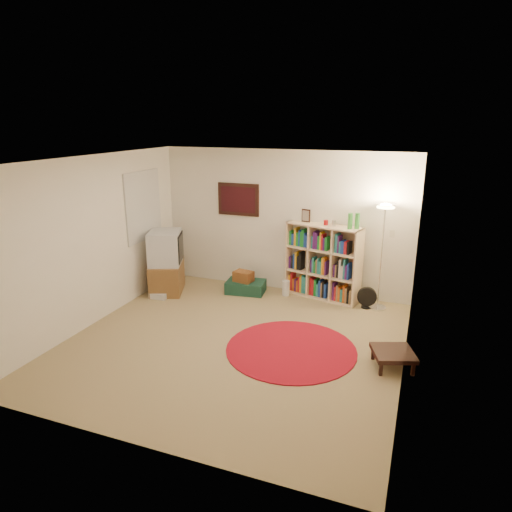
% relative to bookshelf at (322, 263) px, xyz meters
% --- Properties ---
extents(room, '(4.54, 4.54, 2.54)m').
position_rel_bookshelf_xyz_m(room, '(-0.81, -2.05, 0.63)').
color(room, '#9C875B').
rests_on(room, ground).
extents(bookshelf, '(1.34, 0.67, 1.55)m').
position_rel_bookshelf_xyz_m(bookshelf, '(0.00, 0.00, 0.00)').
color(bookshelf, '#FFD8AA').
rests_on(bookshelf, ground).
extents(floor_lamp, '(0.41, 0.41, 1.74)m').
position_rel_bookshelf_xyz_m(floor_lamp, '(0.99, -0.18, 0.82)').
color(floor_lamp, white).
rests_on(floor_lamp, ground).
extents(floor_fan, '(0.32, 0.19, 0.36)m').
position_rel_bookshelf_xyz_m(floor_fan, '(0.81, -0.23, -0.44)').
color(floor_fan, black).
rests_on(floor_fan, ground).
extents(tv_stand, '(0.77, 0.90, 1.11)m').
position_rel_bookshelf_xyz_m(tv_stand, '(-2.65, -0.71, -0.09)').
color(tv_stand, brown).
rests_on(tv_stand, ground).
extents(dvd_box, '(0.32, 0.28, 0.10)m').
position_rel_bookshelf_xyz_m(dvd_box, '(-2.63, -1.02, -0.57)').
color(dvd_box, silver).
rests_on(dvd_box, ground).
extents(suitcase, '(0.72, 0.51, 0.22)m').
position_rel_bookshelf_xyz_m(suitcase, '(-1.31, -0.27, -0.52)').
color(suitcase, '#153B2D').
rests_on(suitcase, ground).
extents(wicker_basket, '(0.36, 0.29, 0.19)m').
position_rel_bookshelf_xyz_m(wicker_basket, '(-1.34, -0.30, -0.32)').
color(wicker_basket, brown).
rests_on(wicker_basket, suitcase).
extents(paper_towel, '(0.16, 0.16, 0.27)m').
position_rel_bookshelf_xyz_m(paper_towel, '(-0.60, -0.16, -0.49)').
color(paper_towel, white).
rests_on(paper_towel, ground).
extents(red_rug, '(1.76, 1.76, 0.02)m').
position_rel_bookshelf_xyz_m(red_rug, '(0.06, -2.03, -0.62)').
color(red_rug, maroon).
rests_on(red_rug, ground).
extents(side_table, '(0.63, 0.63, 0.22)m').
position_rel_bookshelf_xyz_m(side_table, '(1.37, -2.01, -0.44)').
color(side_table, black).
rests_on(side_table, ground).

